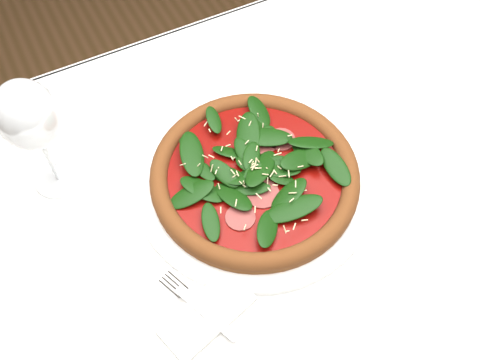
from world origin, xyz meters
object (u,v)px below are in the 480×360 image
plate (254,180)px  wine_glass (29,118)px  napkin (207,315)px  pizza (255,173)px

plate → wine_glass: (-0.28, 0.15, 0.14)m
wine_glass → napkin: 0.37m
plate → wine_glass: 0.35m
plate → napkin: plate is taller
wine_glass → napkin: wine_glass is taller
wine_glass → napkin: (0.11, -0.32, -0.15)m
plate → wine_glass: wine_glass is taller
wine_glass → napkin: size_ratio=1.62×
pizza → wine_glass: wine_glass is taller
plate → pizza: bearing=180.0°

